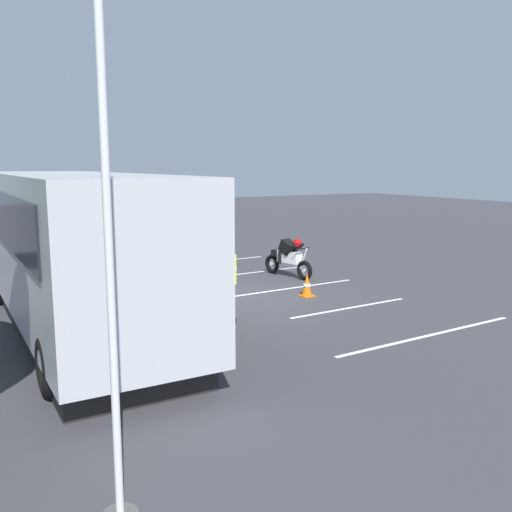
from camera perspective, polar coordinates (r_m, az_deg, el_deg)
ground_plane at (r=14.61m, az=-2.37°, el=-4.25°), size 80.00×80.00×0.00m
tour_bus at (r=11.99m, az=-18.05°, el=0.31°), size 9.34×2.61×3.25m
spectator_far_left at (r=12.11m, az=-3.06°, el=-1.91°), size 0.58×0.35×1.78m
spectator_left at (r=13.03m, az=-6.17°, el=-1.26°), size 0.58×0.36×1.75m
spectator_centre at (r=14.30m, az=-7.95°, el=-0.61°), size 0.58×0.37×1.67m
parked_motorcycle_silver at (r=14.69m, az=-10.87°, el=-2.41°), size 2.05×0.58×0.99m
stunt_motorcycle at (r=17.17m, az=3.32°, el=-0.13°), size 2.04×0.67×1.23m
flagpole at (r=5.20m, az=-15.24°, el=9.18°), size 0.78×0.36×6.97m
traffic_cone at (r=14.72m, az=5.23°, el=-2.96°), size 0.34×0.34×0.63m
bay_line_a at (r=11.97m, az=17.34°, el=-7.73°), size 0.28×4.96×0.01m
bay_line_b at (r=13.73m, az=9.57°, el=-5.25°), size 0.23×3.53×0.01m
bay_line_c at (r=15.71m, az=3.69°, el=-3.29°), size 0.26×4.22×0.01m
bay_line_d at (r=17.82m, az=-0.81°, el=-1.75°), size 0.26×4.32×0.01m
bay_line_e at (r=20.03m, az=-4.34°, el=-0.55°), size 0.25×3.98×0.01m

